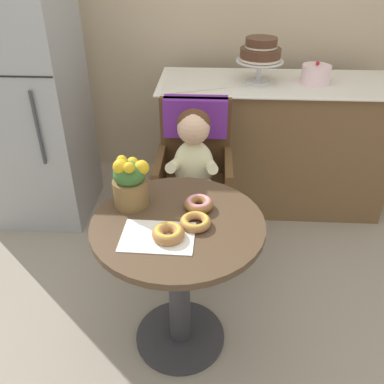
# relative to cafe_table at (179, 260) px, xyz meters

# --- Properties ---
(ground_plane) EXTENTS (8.00, 8.00, 0.00)m
(ground_plane) POSITION_rel_cafe_table_xyz_m (0.00, 0.00, -0.51)
(ground_plane) COLOR gray
(cafe_table) EXTENTS (0.72, 0.72, 0.72)m
(cafe_table) POSITION_rel_cafe_table_xyz_m (0.00, 0.00, 0.00)
(cafe_table) COLOR #4C3826
(cafe_table) RESTS_ON ground
(wicker_chair) EXTENTS (0.42, 0.45, 0.95)m
(wicker_chair) POSITION_rel_cafe_table_xyz_m (0.03, 0.73, 0.13)
(wicker_chair) COLOR brown
(wicker_chair) RESTS_ON ground
(seated_child) EXTENTS (0.27, 0.32, 0.73)m
(seated_child) POSITION_rel_cafe_table_xyz_m (0.03, 0.58, 0.17)
(seated_child) COLOR beige
(seated_child) RESTS_ON ground
(paper_napkin) EXTENTS (0.29, 0.21, 0.00)m
(paper_napkin) POSITION_rel_cafe_table_xyz_m (-0.07, -0.11, 0.21)
(paper_napkin) COLOR white
(paper_napkin) RESTS_ON cafe_table
(donut_front) EXTENTS (0.13, 0.13, 0.05)m
(donut_front) POSITION_rel_cafe_table_xyz_m (-0.03, -0.11, 0.24)
(donut_front) COLOR #AD7542
(donut_front) RESTS_ON cafe_table
(donut_mid) EXTENTS (0.13, 0.13, 0.04)m
(donut_mid) POSITION_rel_cafe_table_xyz_m (0.07, -0.02, 0.23)
(donut_mid) COLOR #AD7542
(donut_mid) RESTS_ON cafe_table
(donut_side) EXTENTS (0.12, 0.12, 0.05)m
(donut_side) POSITION_rel_cafe_table_xyz_m (0.08, 0.10, 0.24)
(donut_side) COLOR #936033
(donut_side) RESTS_ON cafe_table
(flower_vase) EXTENTS (0.16, 0.15, 0.23)m
(flower_vase) POSITION_rel_cafe_table_xyz_m (-0.21, 0.12, 0.32)
(flower_vase) COLOR brown
(flower_vase) RESTS_ON cafe_table
(display_counter) EXTENTS (1.56, 0.62, 0.90)m
(display_counter) POSITION_rel_cafe_table_xyz_m (0.55, 1.30, -0.05)
(display_counter) COLOR brown
(display_counter) RESTS_ON ground
(tiered_cake_stand) EXTENTS (0.30, 0.30, 0.28)m
(tiered_cake_stand) POSITION_rel_cafe_table_xyz_m (0.41, 1.30, 0.58)
(tiered_cake_stand) COLOR silver
(tiered_cake_stand) RESTS_ON display_counter
(round_layer_cake) EXTENTS (0.18, 0.18, 0.14)m
(round_layer_cake) POSITION_rel_cafe_table_xyz_m (0.77, 1.29, 0.45)
(round_layer_cake) COLOR silver
(round_layer_cake) RESTS_ON display_counter
(refrigerator) EXTENTS (0.64, 0.63, 1.70)m
(refrigerator) POSITION_rel_cafe_table_xyz_m (-1.05, 1.10, 0.34)
(refrigerator) COLOR #9EA0A5
(refrigerator) RESTS_ON ground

